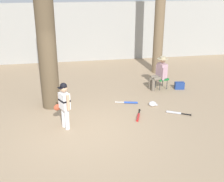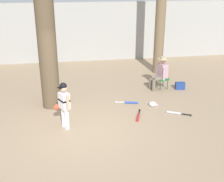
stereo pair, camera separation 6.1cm
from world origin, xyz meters
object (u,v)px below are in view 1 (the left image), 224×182
tree_near_player (46,37)px  young_ballplayer (64,103)px  bat_red_barrel (138,116)px  folding_stool (162,79)px  seated_spectator (160,72)px  bat_blue_youth (129,102)px  batting_helmet_white (153,104)px  bat_aluminum_silver (176,113)px  tree_behind_spectator (160,7)px  handbag_beside_stool (179,86)px

tree_near_player → young_ballplayer: (0.39, -1.52, -1.47)m
young_ballplayer → bat_red_barrel: 2.25m
folding_stool → seated_spectator: (-0.10, -0.02, 0.28)m
young_ballplayer → bat_red_barrel: size_ratio=1.82×
bat_blue_youth → batting_helmet_white: 0.76m
seated_spectator → young_ballplayer: bearing=-145.1°
bat_blue_youth → batting_helmet_white: size_ratio=2.63×
seated_spectator → batting_helmet_white: (-0.69, -1.44, -0.57)m
bat_aluminum_silver → bat_blue_youth: bearing=140.5°
young_ballplayer → folding_stool: 4.33m
tree_behind_spectator → bat_blue_youth: 4.50m
tree_near_player → folding_stool: 4.46m
seated_spectator → tree_behind_spectator: bearing=74.3°
young_ballplayer → bat_aluminum_silver: 3.38m
bat_red_barrel → bat_blue_youth: bearing=91.7°
bat_blue_youth → bat_red_barrel: size_ratio=1.02×
bat_red_barrel → bat_aluminum_silver: size_ratio=1.06×
seated_spectator → handbag_beside_stool: bearing=-11.9°
tree_near_player → batting_helmet_white: (3.17, -0.54, -2.15)m
seated_spectator → handbag_beside_stool: 0.91m
batting_helmet_white → folding_stool: bearing=61.8°
handbag_beside_stool → bat_aluminum_silver: handbag_beside_stool is taller
bat_blue_youth → batting_helmet_white: batting_helmet_white is taller
folding_stool → handbag_beside_stool: 0.70m
young_ballplayer → seated_spectator: size_ratio=1.09×
batting_helmet_white → seated_spectator: bearing=64.5°
bat_blue_youth → tree_behind_spectator: bearing=57.9°
tree_near_player → tree_behind_spectator: 5.26m
tree_behind_spectator → handbag_beside_stool: (0.19, -2.10, -2.58)m
bat_aluminum_silver → batting_helmet_white: size_ratio=2.43×
folding_stool → batting_helmet_white: bearing=-118.2°
tree_near_player → seated_spectator: 4.26m
folding_stool → bat_blue_youth: 1.90m
bat_blue_youth → bat_aluminum_silver: 1.57m
young_ballplayer → batting_helmet_white: young_ballplayer is taller
seated_spectator → tree_near_player: bearing=-167.0°
bat_blue_youth → bat_aluminum_silver: (1.21, -1.00, 0.00)m
tree_near_player → folding_stool: (3.95, 0.92, -1.85)m
folding_stool → batting_helmet_white: 1.68m
tree_near_player → tree_behind_spectator: tree_behind_spectator is taller
young_ballplayer → batting_helmet_white: 3.02m
tree_behind_spectator → bat_aluminum_silver: tree_behind_spectator is taller
bat_aluminum_silver → tree_near_player: bearing=161.6°
tree_behind_spectator → folding_stool: 3.07m
handbag_beside_stool → batting_helmet_white: size_ratio=1.23×
tree_near_player → batting_helmet_white: bearing=-9.7°
seated_spectator → batting_helmet_white: bearing=-115.5°
batting_helmet_white → bat_red_barrel: bearing=-132.4°
tree_near_player → bat_red_barrel: (2.51, -1.27, -2.18)m
handbag_beside_stool → batting_helmet_white: handbag_beside_stool is taller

